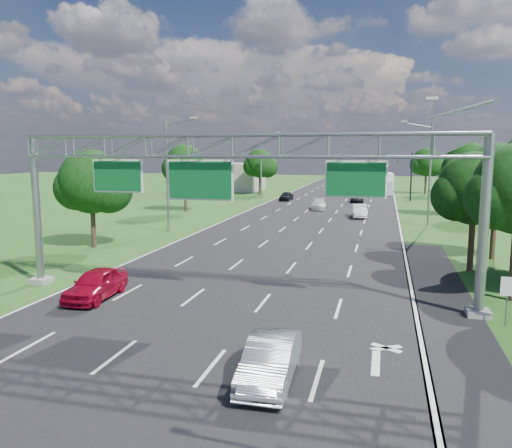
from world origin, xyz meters
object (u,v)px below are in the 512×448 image
(red_coupe, at_px, (96,284))
(box_truck, at_px, (384,184))
(traffic_signal, at_px, (387,165))
(sign_gantry, at_px, (236,159))
(regulatory_sign, at_px, (508,291))
(silver_sedan, at_px, (270,359))

(red_coupe, xyz_separation_m, box_truck, (13.67, 67.96, 0.91))
(red_coupe, relative_size, box_truck, 0.47)
(traffic_signal, bearing_deg, sign_gantry, -97.68)
(traffic_signal, height_order, box_truck, traffic_signal)
(regulatory_sign, bearing_deg, red_coupe, -177.57)
(sign_gantry, xyz_separation_m, box_truck, (6.92, 66.14, -5.24))
(regulatory_sign, xyz_separation_m, silver_sedan, (-8.45, -7.37, -0.81))
(regulatory_sign, bearing_deg, box_truck, 94.39)
(traffic_signal, bearing_deg, silver_sedan, -93.29)
(traffic_signal, distance_m, red_coupe, 56.73)
(sign_gantry, bearing_deg, silver_sedan, -66.67)
(box_truck, bearing_deg, red_coupe, -105.40)
(sign_gantry, height_order, silver_sedan, sign_gantry)
(sign_gantry, height_order, box_truck, sign_gantry)
(traffic_signal, height_order, red_coupe, traffic_signal)
(red_coupe, relative_size, silver_sedan, 1.02)
(regulatory_sign, bearing_deg, sign_gantry, 175.17)
(regulatory_sign, height_order, box_truck, box_truck)
(regulatory_sign, height_order, red_coupe, regulatory_sign)
(traffic_signal, height_order, silver_sedan, traffic_signal)
(regulatory_sign, xyz_separation_m, red_coupe, (-18.82, -0.80, -0.77))
(traffic_signal, xyz_separation_m, box_truck, (-0.23, 13.14, -3.52))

